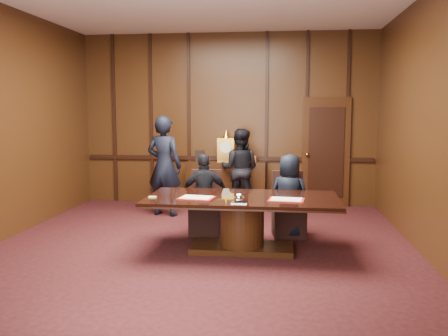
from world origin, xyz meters
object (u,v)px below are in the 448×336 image
object	(u,v)px
sideboard	(226,182)
witness_left	(164,166)
signatory_left	(205,194)
witness_right	(240,169)
signatory_right	(289,196)
conference_table	(242,215)

from	to	relation	value
sideboard	witness_left	xyz separation A→B (m)	(-1.02, -1.04, 0.43)
signatory_left	witness_right	distance (m)	2.06
signatory_left	witness_left	size ratio (longest dim) A/B	0.69
signatory_left	sideboard	bearing A→B (deg)	-103.94
signatory_left	signatory_right	world-z (taller)	signatory_right
witness_left	witness_right	size ratio (longest dim) A/B	1.16
signatory_right	witness_right	bearing A→B (deg)	-46.05
conference_table	signatory_left	size ratio (longest dim) A/B	2.06
conference_table	signatory_right	bearing A→B (deg)	50.91
sideboard	signatory_right	world-z (taller)	sideboard
sideboard	signatory_left	bearing A→B (deg)	-91.49
sideboard	conference_table	size ratio (longest dim) A/B	0.61
witness_left	sideboard	bearing A→B (deg)	-120.47
conference_table	witness_right	world-z (taller)	witness_right
signatory_right	witness_right	world-z (taller)	witness_right
signatory_left	witness_left	world-z (taller)	witness_left
signatory_right	sideboard	bearing A→B (deg)	-42.86
sideboard	witness_right	world-z (taller)	witness_right
conference_table	signatory_right	world-z (taller)	signatory_right
sideboard	witness_left	size ratio (longest dim) A/B	0.87
signatory_left	conference_table	bearing A→B (deg)	116.64
conference_table	signatory_right	xyz separation A→B (m)	(0.65, 0.80, 0.13)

